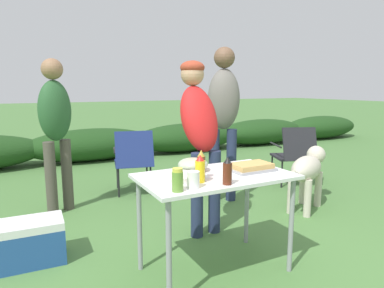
# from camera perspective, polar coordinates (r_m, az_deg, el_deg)

# --- Properties ---
(ground_plane) EXTENTS (60.00, 60.00, 0.00)m
(ground_plane) POSITION_cam_1_polar(r_m,az_deg,el_deg) (2.76, 3.77, -20.18)
(ground_plane) COLOR #4C7A3D
(shrub_hedge) EXTENTS (14.40, 0.90, 0.60)m
(shrub_hedge) POSITION_cam_1_polar(r_m,az_deg,el_deg) (6.66, -16.35, -0.08)
(shrub_hedge) COLOR #1E4219
(shrub_hedge) RESTS_ON ground
(folding_table) EXTENTS (1.10, 0.64, 0.74)m
(folding_table) POSITION_cam_1_polar(r_m,az_deg,el_deg) (2.49, 3.93, -6.83)
(folding_table) COLOR white
(folding_table) RESTS_ON ground
(food_tray) EXTENTS (0.33, 0.22, 0.06)m
(food_tray) POSITION_cam_1_polar(r_m,az_deg,el_deg) (2.62, 9.85, -3.82)
(food_tray) COLOR #9E9EA3
(food_tray) RESTS_ON folding_table
(plate_stack) EXTENTS (0.26, 0.26, 0.04)m
(plate_stack) POSITION_cam_1_polar(r_m,az_deg,el_deg) (2.35, -2.53, -5.48)
(plate_stack) COLOR white
(plate_stack) RESTS_ON folding_table
(mixing_bowl) EXTENTS (0.23, 0.23, 0.10)m
(mixing_bowl) POSITION_cam_1_polar(r_m,az_deg,el_deg) (2.57, 0.16, -3.42)
(mixing_bowl) COLOR #ADBC99
(mixing_bowl) RESTS_ON folding_table
(paper_cup_stack) EXTENTS (0.08, 0.08, 0.11)m
(paper_cup_stack) POSITION_cam_1_polar(r_m,az_deg,el_deg) (2.14, 0.19, -5.97)
(paper_cup_stack) COLOR white
(paper_cup_stack) RESTS_ON folding_table
(bbq_sauce_bottle) EXTENTS (0.06, 0.06, 0.18)m
(bbq_sauce_bottle) POSITION_cam_1_polar(r_m,az_deg,el_deg) (2.22, 5.92, -4.56)
(bbq_sauce_bottle) COLOR #562314
(bbq_sauce_bottle) RESTS_ON folding_table
(beer_bottle) EXTENTS (0.06, 0.06, 0.20)m
(beer_bottle) POSITION_cam_1_polar(r_m,az_deg,el_deg) (2.34, 1.53, -3.53)
(beer_bottle) COLOR brown
(beer_bottle) RESTS_ON folding_table
(mustard_bottle) EXTENTS (0.07, 0.07, 0.18)m
(mustard_bottle) POSITION_cam_1_polar(r_m,az_deg,el_deg) (2.26, 1.35, -4.20)
(mustard_bottle) COLOR yellow
(mustard_bottle) RESTS_ON folding_table
(relish_jar) EXTENTS (0.07, 0.07, 0.14)m
(relish_jar) POSITION_cam_1_polar(r_m,az_deg,el_deg) (2.07, -2.42, -6.03)
(relish_jar) COLOR olive
(relish_jar) RESTS_ON folding_table
(standing_person_in_olive_jacket) EXTENTS (0.39, 0.50, 1.60)m
(standing_person_in_olive_jacket) POSITION_cam_1_polar(r_m,az_deg,el_deg) (3.15, 1.23, 3.02)
(standing_person_in_olive_jacket) COLOR #232D4C
(standing_person_in_olive_jacket) RESTS_ON ground
(standing_person_in_gray_fleece) EXTENTS (0.45, 0.40, 1.81)m
(standing_person_in_gray_fleece) POSITION_cam_1_polar(r_m,az_deg,el_deg) (4.03, 5.29, 5.76)
(standing_person_in_gray_fleece) COLOR #232D4C
(standing_person_in_gray_fleece) RESTS_ON ground
(standing_person_in_red_jacket) EXTENTS (0.44, 0.40, 1.66)m
(standing_person_in_red_jacket) POSITION_cam_1_polar(r_m,az_deg,el_deg) (3.91, -21.79, 3.48)
(standing_person_in_red_jacket) COLOR #4C473D
(standing_person_in_red_jacket) RESTS_ON ground
(dog) EXTENTS (0.91, 0.56, 0.68)m
(dog) POSITION_cam_1_polar(r_m,az_deg,el_deg) (4.05, 18.75, -4.02)
(dog) COLOR beige
(dog) RESTS_ON ground
(camp_chair_green_behind_table) EXTENTS (0.59, 0.68, 0.83)m
(camp_chair_green_behind_table) POSITION_cam_1_polar(r_m,az_deg,el_deg) (4.40, -9.71, -2.37)
(camp_chair_green_behind_table) COLOR navy
(camp_chair_green_behind_table) RESTS_ON ground
(camp_chair_near_hedge) EXTENTS (0.65, 0.72, 0.83)m
(camp_chair_near_hedge) POSITION_cam_1_polar(r_m,az_deg,el_deg) (4.93, 16.68, -1.36)
(camp_chair_near_hedge) COLOR #232328
(camp_chair_near_hedge) RESTS_ON ground
(cooler_box) EXTENTS (0.49, 0.34, 0.34)m
(cooler_box) POSITION_cam_1_polar(r_m,az_deg,el_deg) (3.05, -25.18, -14.52)
(cooler_box) COLOR #234C93
(cooler_box) RESTS_ON ground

